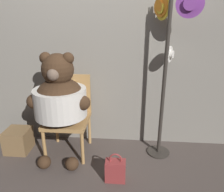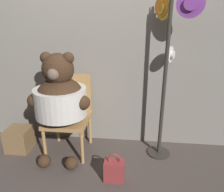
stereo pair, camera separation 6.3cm
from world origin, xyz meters
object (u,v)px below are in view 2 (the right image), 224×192
at_px(hat_display_rack, 168,60).
at_px(handbag_on_ground, 114,170).
at_px(chair, 69,112).
at_px(teddy_bear, 60,99).

distance_m(hat_display_rack, handbag_on_ground, 1.32).
bearing_deg(hat_display_rack, chair, -179.12).
bearing_deg(chair, hat_display_rack, 0.88).
bearing_deg(chair, teddy_bear, -101.87).
bearing_deg(handbag_on_ground, chair, 138.53).
bearing_deg(handbag_on_ground, teddy_bear, 149.95).
xyz_separation_m(chair, handbag_on_ground, (0.62, -0.55, -0.39)).
relative_size(chair, handbag_on_ground, 2.94).
bearing_deg(chair, handbag_on_ground, -41.47).
distance_m(teddy_bear, hat_display_rack, 1.28).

